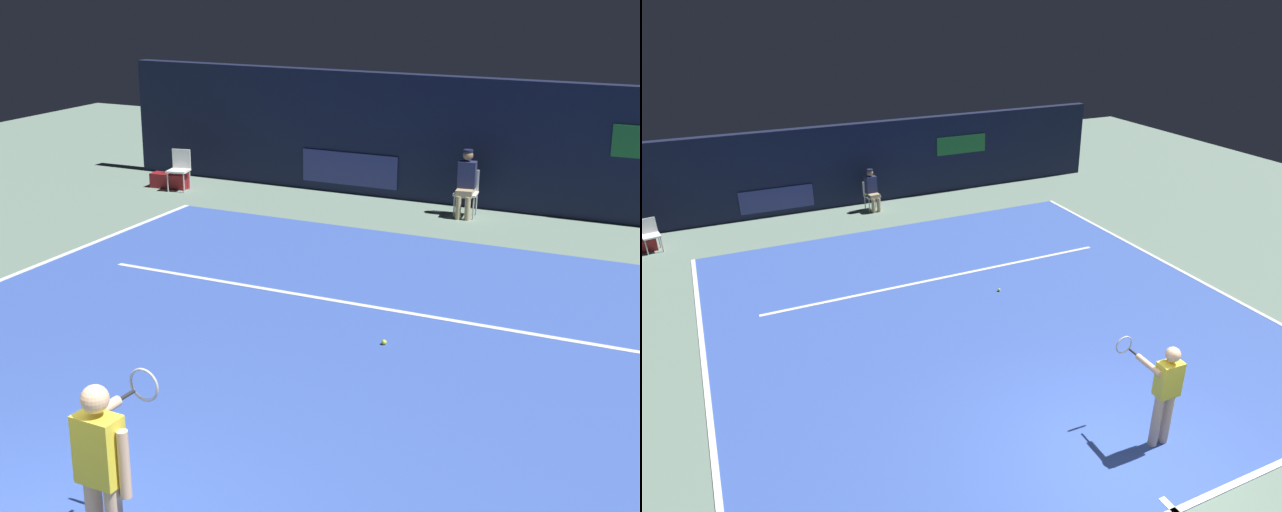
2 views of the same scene
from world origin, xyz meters
The scene contains 12 objects.
ground_plane centered at (0.00, 4.71, 0.00)m, with size 33.21×33.21×0.00m, color slate.
court_surface centered at (0.00, 4.71, 0.01)m, with size 11.04×11.42×0.01m, color #3856B2.
line_baseline centered at (0.00, -0.95, 0.01)m, with size 11.04×0.10×0.01m, color white.
line_sideline_left centered at (5.47, 4.71, 0.01)m, with size 0.10×11.42×0.01m, color white.
line_sideline_right centered at (-5.47, 4.71, 0.01)m, with size 0.10×11.42×0.01m, color white.
line_service centered at (0.00, 6.71, 0.01)m, with size 8.61×0.10×0.01m, color white.
line_centre_mark centered at (0.00, -0.85, 0.01)m, with size 0.10×0.30×0.01m, color white.
back_wall centered at (0.00, 12.98, 1.30)m, with size 16.64×0.33×2.60m.
tennis_player centered at (0.69, 0.17, 0.99)m, with size 0.59×0.94×1.73m.
line_judge_on_chair centered at (-0.11, 12.12, 0.69)m, with size 0.49×0.56×1.32m.
courtside_chair_near centered at (-6.39, 11.55, 0.50)m, with size 0.51×0.49×0.88m.
tennis_ball centered at (0.87, 5.53, 0.05)m, with size 0.07×0.07×0.07m, color #CCE033.
Camera 2 is at (-4.93, -4.78, 6.27)m, focal length 32.38 mm.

